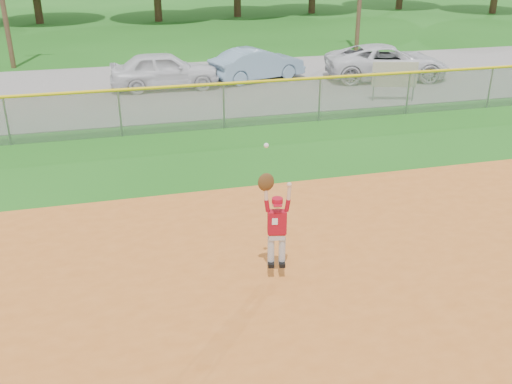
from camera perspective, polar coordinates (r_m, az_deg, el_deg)
ground at (r=10.43m, az=8.14°, el=-10.10°), size 120.00×120.00×0.00m
parking_strip at (r=24.84m, az=-6.02°, el=10.48°), size 44.00×10.00×0.03m
car_white_a at (r=24.38m, az=-9.12°, el=11.93°), size 4.51×1.89×1.53m
car_blue at (r=25.64m, az=0.11°, el=12.67°), size 4.47×2.66×1.39m
car_white_b at (r=26.45m, az=12.96°, el=12.55°), size 5.72×3.33×1.50m
sponsor_sign at (r=22.74m, az=13.70°, el=11.24°), size 1.67×0.50×1.53m
outfield_fence at (r=18.89m, az=-3.25°, el=8.94°), size 40.06×0.10×1.55m
ballplayer at (r=10.21m, az=1.94°, el=-2.89°), size 0.61×0.32×2.38m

